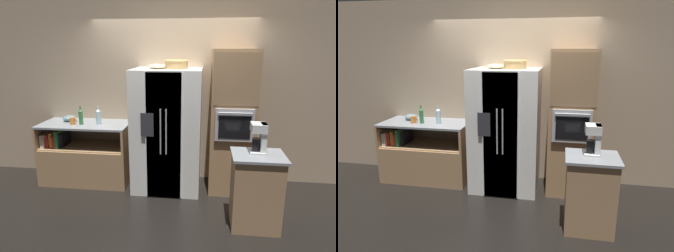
% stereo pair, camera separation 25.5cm
% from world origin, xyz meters
% --- Properties ---
extents(ground_plane, '(20.00, 20.00, 0.00)m').
position_xyz_m(ground_plane, '(0.00, 0.00, 0.00)').
color(ground_plane, black).
extents(wall_back, '(12.00, 0.06, 2.80)m').
position_xyz_m(wall_back, '(0.00, 0.49, 1.40)').
color(wall_back, tan).
rests_on(wall_back, ground_plane).
extents(counter_left, '(1.37, 0.68, 0.95)m').
position_xyz_m(counter_left, '(-1.35, 0.13, 0.35)').
color(counter_left, '#A87F56').
rests_on(counter_left, ground_plane).
extents(refrigerator, '(0.98, 0.83, 1.79)m').
position_xyz_m(refrigerator, '(-0.05, 0.06, 0.90)').
color(refrigerator, white).
rests_on(refrigerator, ground_plane).
extents(wall_oven, '(0.63, 0.72, 2.07)m').
position_xyz_m(wall_oven, '(0.90, 0.13, 1.04)').
color(wall_oven, '#A87F56').
rests_on(wall_oven, ground_plane).
extents(island_counter, '(0.60, 0.50, 0.90)m').
position_xyz_m(island_counter, '(1.12, -0.85, 0.45)').
color(island_counter, '#A87F56').
rests_on(island_counter, ground_plane).
extents(wicker_basket, '(0.34, 0.34, 0.12)m').
position_xyz_m(wicker_basket, '(0.08, 0.10, 1.86)').
color(wicker_basket, tan).
rests_on(wicker_basket, refrigerator).
extents(fruit_bowl, '(0.26, 0.26, 0.07)m').
position_xyz_m(fruit_bowl, '(-0.18, 0.06, 1.83)').
color(fruit_bowl, beige).
rests_on(fruit_bowl, refrigerator).
extents(bottle_tall, '(0.08, 0.08, 0.28)m').
position_xyz_m(bottle_tall, '(-1.10, 0.09, 1.07)').
color(bottle_tall, silver).
rests_on(bottle_tall, counter_left).
extents(bottle_short, '(0.06, 0.06, 0.28)m').
position_xyz_m(bottle_short, '(-1.37, 0.05, 1.07)').
color(bottle_short, '#33723F').
rests_on(bottle_short, counter_left).
extents(mug, '(0.12, 0.08, 0.11)m').
position_xyz_m(mug, '(-1.50, 0.04, 1.00)').
color(mug, orange).
rests_on(mug, counter_left).
extents(mixing_bowl, '(0.20, 0.20, 0.09)m').
position_xyz_m(mixing_bowl, '(-1.64, 0.24, 0.99)').
color(mixing_bowl, '#668C99').
rests_on(mixing_bowl, counter_left).
extents(coffee_maker, '(0.17, 0.20, 0.35)m').
position_xyz_m(coffee_maker, '(1.13, -0.79, 1.10)').
color(coffee_maker, white).
rests_on(coffee_maker, island_counter).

